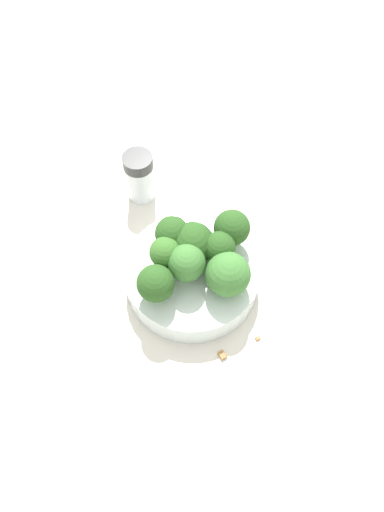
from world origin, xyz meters
name	(u,v)px	position (x,y,z in m)	size (l,w,h in m)	color
ground_plane	(192,282)	(0.00, 0.00, 0.00)	(3.00, 3.00, 0.00)	silver
bowl	(192,275)	(0.00, 0.00, 0.02)	(0.16, 0.16, 0.04)	silver
broccoli_floret_0	(187,263)	(0.01, 0.01, 0.07)	(0.04, 0.04, 0.05)	#8EB770
broccoli_floret_1	(173,234)	(0.02, -0.03, 0.07)	(0.04, 0.04, 0.05)	#8EB770
broccoli_floret_2	(228,275)	(-0.04, 0.02, 0.06)	(0.05, 0.05, 0.05)	#8EB770
broccoli_floret_3	(196,244)	(0.00, -0.02, 0.06)	(0.05, 0.05, 0.05)	#7A9E5B
broccoli_floret_4	(165,253)	(0.03, 0.00, 0.07)	(0.04, 0.04, 0.05)	#7A9E5B
broccoli_floret_5	(156,284)	(0.04, 0.04, 0.06)	(0.04, 0.04, 0.05)	#8EB770
broccoli_floret_6	(219,248)	(-0.03, -0.01, 0.07)	(0.04, 0.04, 0.05)	#8EB770
broccoli_floret_7	(232,228)	(-0.04, -0.04, 0.07)	(0.04, 0.04, 0.06)	#8EB770
pepper_shaker	(140,176)	(0.08, -0.13, 0.04)	(0.04, 0.04, 0.07)	silver
almond_crumb_0	(258,338)	(-0.08, 0.07, 0.00)	(0.01, 0.00, 0.01)	olive
almond_crumb_1	(222,354)	(-0.04, 0.09, 0.00)	(0.01, 0.01, 0.01)	olive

